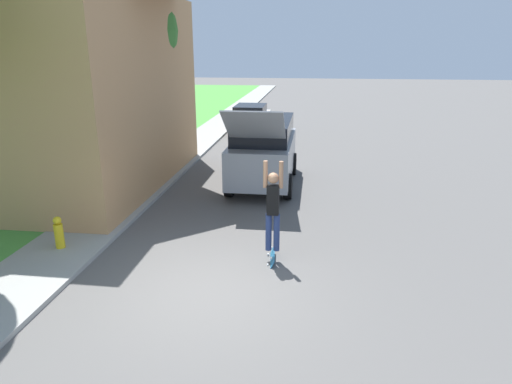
{
  "coord_description": "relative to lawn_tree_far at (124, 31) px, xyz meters",
  "views": [
    {
      "loc": [
        1.93,
        -7.45,
        4.42
      ],
      "look_at": [
        0.57,
        3.02,
        1.03
      ],
      "focal_mm": 32.0,
      "sensor_mm": 36.0,
      "label": 1
    }
  ],
  "objects": [
    {
      "name": "ground_plane",
      "position": [
        4.61,
        -8.15,
        -4.89
      ],
      "size": [
        120.0,
        120.0,
        0.0
      ],
      "primitive_type": "plane",
      "color": "#54514F"
    },
    {
      "name": "lawn",
      "position": [
        -3.39,
        -2.15,
        -4.85
      ],
      "size": [
        10.0,
        80.0,
        0.08
      ],
      "color": "#478E38",
      "rests_on": "ground_plane"
    },
    {
      "name": "sidewalk",
      "position": [
        1.01,
        -2.15,
        -4.84
      ],
      "size": [
        1.8,
        80.0,
        0.1
      ],
      "color": "gray",
      "rests_on": "ground_plane"
    },
    {
      "name": "house",
      "position": [
        -3.14,
        -1.74,
        -0.57
      ],
      "size": [
        10.5,
        9.41,
        8.19
      ],
      "color": "tan",
      "rests_on": "lawn"
    },
    {
      "name": "lawn_tree_far",
      "position": [
        0.0,
        0.0,
        0.0
      ],
      "size": [
        3.65,
        3.65,
        6.66
      ],
      "color": "brown",
      "rests_on": "lawn"
    },
    {
      "name": "suv_parked",
      "position": [
        4.91,
        -1.07,
        -3.71
      ],
      "size": [
        2.04,
        5.16,
        2.84
      ],
      "color": "gray",
      "rests_on": "ground_plane"
    },
    {
      "name": "car_down_street",
      "position": [
        3.14,
        8.38,
        -4.17
      ],
      "size": [
        1.88,
        4.09,
        1.46
      ],
      "color": "silver",
      "rests_on": "ground_plane"
    },
    {
      "name": "skateboarder",
      "position": [
        5.74,
        -6.73,
        -3.62
      ],
      "size": [
        0.41,
        0.23,
        1.95
      ],
      "color": "navy",
      "rests_on": "ground_plane"
    },
    {
      "name": "skateboard",
      "position": [
        5.74,
        -6.72,
        -4.8
      ],
      "size": [
        0.21,
        0.77,
        0.25
      ],
      "color": "#236B99",
      "rests_on": "ground_plane"
    },
    {
      "name": "fire_hydrant",
      "position": [
        0.98,
        -6.87,
        -4.43
      ],
      "size": [
        0.2,
        0.2,
        0.74
      ],
      "color": "gold",
      "rests_on": "sidewalk"
    }
  ]
}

